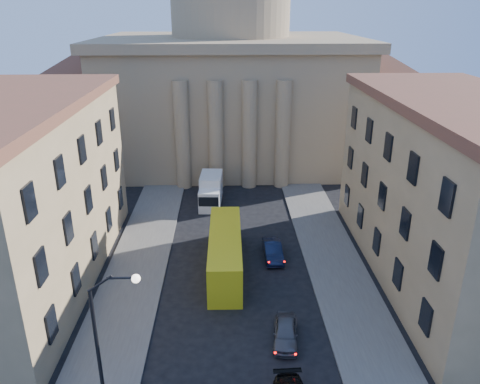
# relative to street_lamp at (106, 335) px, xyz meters

# --- Properties ---
(sidewalk_left) EXTENTS (5.00, 60.00, 0.15)m
(sidewalk_left) POSITION_rel_street_lamp_xyz_m (-1.53, 10.00, -5.21)
(sidewalk_left) COLOR #504E49
(sidewalk_left) RESTS_ON ground
(sidewalk_right) EXTENTS (5.00, 60.00, 0.15)m
(sidewalk_right) POSITION_rel_street_lamp_xyz_m (15.47, 10.00, -5.21)
(sidewalk_right) COLOR #504E49
(sidewalk_right) RESTS_ON ground
(church) EXTENTS (68.02, 28.76, 36.60)m
(church) POSITION_rel_street_lamp_xyz_m (6.97, 47.47, 6.59)
(church) COLOR #947A5B
(church) RESTS_ON ground
(building_left) EXTENTS (11.60, 26.60, 14.70)m
(building_left) POSITION_rel_street_lamp_xyz_m (-10.03, 14.00, 2.14)
(building_left) COLOR tan
(building_left) RESTS_ON ground
(building_right) EXTENTS (11.60, 26.60, 14.70)m
(building_right) POSITION_rel_street_lamp_xyz_m (23.97, 14.00, 2.14)
(building_right) COLOR tan
(building_right) RESTS_ON ground
(street_lamp) EXTENTS (2.62, 0.44, 8.83)m
(street_lamp) POSITION_rel_street_lamp_xyz_m (0.00, 0.00, 0.00)
(street_lamp) COLOR black
(street_lamp) RESTS_ON ground
(car_right_far) EXTENTS (2.11, 4.17, 1.36)m
(car_right_far) POSITION_rel_street_lamp_xyz_m (10.01, 5.74, -4.61)
(car_right_far) COLOR #47474C
(car_right_far) RESTS_ON ground
(car_right_distant) EXTENTS (1.66, 4.39, 1.43)m
(car_right_distant) POSITION_rel_street_lamp_xyz_m (10.22, 16.88, -4.57)
(car_right_distant) COLOR black
(car_right_distant) RESTS_ON ground
(city_bus) EXTENTS (2.75, 11.59, 3.26)m
(city_bus) POSITION_rel_street_lamp_xyz_m (6.01, 15.08, -3.53)
(city_bus) COLOR gold
(city_bus) RESTS_ON ground
(box_truck) EXTENTS (2.60, 5.98, 3.22)m
(box_truck) POSITION_rel_street_lamp_xyz_m (4.39, 29.36, -3.76)
(box_truck) COLOR silver
(box_truck) RESTS_ON ground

